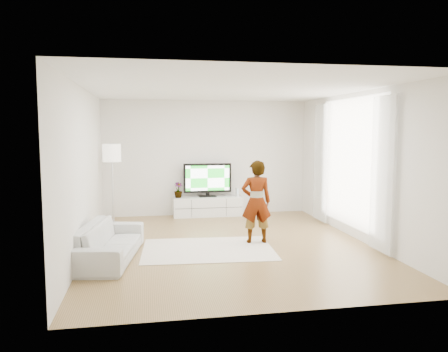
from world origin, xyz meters
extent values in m
plane|color=olive|center=(0.00, 0.00, 0.00)|extent=(6.00, 6.00, 0.00)
plane|color=white|center=(0.00, 0.00, 2.80)|extent=(6.00, 6.00, 0.00)
cube|color=silver|center=(-2.50, 0.00, 1.40)|extent=(0.02, 6.00, 2.80)
cube|color=silver|center=(2.50, 0.00, 1.40)|extent=(0.02, 6.00, 2.80)
cube|color=silver|center=(0.00, 3.00, 1.40)|extent=(5.00, 0.02, 2.80)
cube|color=silver|center=(0.00, -3.00, 1.40)|extent=(5.00, 0.02, 2.80)
cube|color=white|center=(2.48, 0.30, 1.45)|extent=(0.01, 2.60, 2.50)
cube|color=white|center=(2.40, -1.00, 1.35)|extent=(0.04, 0.70, 2.60)
cube|color=white|center=(2.40, 1.60, 1.35)|extent=(0.04, 0.70, 2.60)
cube|color=white|center=(0.00, 2.77, 0.23)|extent=(1.67, 0.47, 0.47)
cube|color=black|center=(0.00, 2.53, 0.23)|extent=(1.62, 0.00, 0.01)
cube|color=black|center=(-0.42, 2.53, 0.23)|extent=(0.01, 0.00, 0.41)
cube|color=black|center=(0.41, 2.53, 0.23)|extent=(0.01, 0.00, 0.41)
cube|color=black|center=(0.00, 2.79, 0.48)|extent=(0.42, 0.23, 0.02)
cube|color=black|center=(0.00, 2.79, 0.53)|extent=(0.08, 0.05, 0.08)
cube|color=black|center=(0.00, 2.79, 0.93)|extent=(1.16, 0.06, 0.71)
cube|color=green|center=(0.00, 2.76, 0.93)|extent=(1.06, 0.01, 0.60)
cube|color=white|center=(0.73, 2.77, 0.57)|extent=(0.06, 0.16, 0.21)
cube|color=#4CB2FF|center=(0.73, 2.69, 0.59)|extent=(0.01, 0.00, 0.11)
imported|color=#3F7238|center=(-0.71, 2.77, 0.65)|extent=(0.27, 0.27, 0.37)
cube|color=beige|center=(-0.42, -0.23, 0.01)|extent=(2.36, 1.77, 0.01)
imported|color=#334772|center=(0.52, 0.08, 0.77)|extent=(0.58, 0.40, 1.52)
imported|color=silver|center=(-2.07, -0.53, 0.29)|extent=(1.08, 2.10, 0.58)
cylinder|color=silver|center=(-2.20, 2.23, 0.01)|extent=(0.31, 0.31, 0.02)
cylinder|color=silver|center=(-2.20, 2.23, 0.71)|extent=(0.04, 0.04, 1.37)
cylinder|color=white|center=(-2.20, 2.23, 1.58)|extent=(0.39, 0.39, 0.38)
camera|label=1|loc=(-1.45, -7.62, 2.08)|focal=35.00mm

